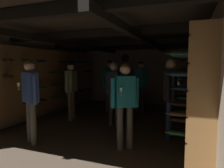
# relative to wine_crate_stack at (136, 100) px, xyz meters

# --- Properties ---
(ground_plane) EXTENTS (8.40, 8.40, 0.00)m
(ground_plane) POSITION_rel_wine_crate_stack_xyz_m (-0.22, -2.19, -0.30)
(ground_plane) COLOR brown
(room_shell) EXTENTS (4.72, 6.52, 2.41)m
(room_shell) POSITION_rel_wine_crate_stack_xyz_m (-0.22, -1.92, 1.11)
(room_shell) COLOR gray
(room_shell) RESTS_ON ground_plane
(wine_crate_stack) EXTENTS (0.52, 0.35, 0.60)m
(wine_crate_stack) POSITION_rel_wine_crate_stack_xyz_m (0.00, 0.00, 0.00)
(wine_crate_stack) COLOR olive
(wine_crate_stack) RESTS_ON ground_plane
(display_bottle) EXTENTS (0.08, 0.08, 0.35)m
(display_bottle) POSITION_rel_wine_crate_stack_xyz_m (0.12, 0.00, 0.44)
(display_bottle) COLOR #194723
(display_bottle) RESTS_ON wine_crate_stack
(person_host_center) EXTENTS (0.53, 0.28, 1.65)m
(person_host_center) POSITION_rel_wine_crate_stack_xyz_m (-0.03, -2.26, 0.70)
(person_host_center) COLOR #4C473D
(person_host_center) RESTS_ON ground_plane
(person_guest_near_right) EXTENTS (0.46, 0.44, 1.62)m
(person_guest_near_right) POSITION_rel_wine_crate_stack_xyz_m (0.68, -3.60, 0.67)
(person_guest_near_right) COLOR #4C473D
(person_guest_near_right) RESTS_ON ground_plane
(person_guest_near_left) EXTENTS (0.49, 0.35, 1.68)m
(person_guest_near_left) POSITION_rel_wine_crate_stack_xyz_m (-1.17, -4.00, 0.72)
(person_guest_near_left) COLOR #4C473D
(person_guest_near_left) RESTS_ON ground_plane
(person_guest_mid_right) EXTENTS (0.33, 0.54, 1.71)m
(person_guest_mid_right) POSITION_rel_wine_crate_stack_xyz_m (1.41, -2.77, 0.74)
(person_guest_mid_right) COLOR #232D4C
(person_guest_mid_right) RESTS_ON ground_plane
(person_guest_mid_left) EXTENTS (0.34, 0.54, 1.66)m
(person_guest_mid_left) POSITION_rel_wine_crate_stack_xyz_m (-1.39, -2.15, 0.70)
(person_guest_mid_left) COLOR brown
(person_guest_mid_left) RESTS_ON ground_plane
(person_guest_rear_center) EXTENTS (0.47, 0.37, 1.71)m
(person_guest_rear_center) POSITION_rel_wine_crate_stack_xyz_m (0.27, -0.55, 0.74)
(person_guest_rear_center) COLOR #2D2D33
(person_guest_rear_center) RESTS_ON ground_plane
(person_guest_far_left) EXTENTS (0.39, 0.46, 1.74)m
(person_guest_far_left) POSITION_rel_wine_crate_stack_xyz_m (-0.79, -0.67, 0.76)
(person_guest_far_left) COLOR #4C473D
(person_guest_far_left) RESTS_ON ground_plane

